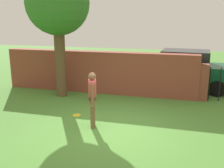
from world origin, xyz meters
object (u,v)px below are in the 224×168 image
at_px(person, 92,97).
at_px(car, 185,70).
at_px(tree, 58,5).
at_px(frisbee_yellow, 77,115).

bearing_deg(person, car, 134.66).
distance_m(tree, person, 4.42).
height_order(person, car, car).
distance_m(person, car, 5.73).
bearing_deg(person, frisbee_yellow, -149.87).
xyz_separation_m(tree, car, (4.79, 2.48, -2.71)).
xyz_separation_m(tree, frisbee_yellow, (1.48, -1.98, -3.56)).
xyz_separation_m(person, frisbee_yellow, (-0.81, 0.69, -0.89)).
bearing_deg(tree, person, -49.40).
bearing_deg(car, tree, 30.57).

